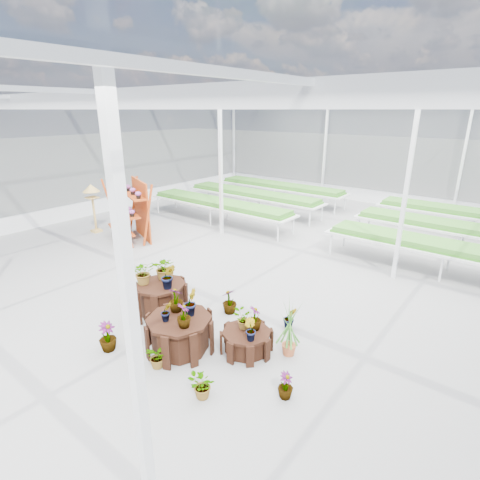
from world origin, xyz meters
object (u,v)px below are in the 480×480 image
Objects in this scene: shelf_rack at (129,211)px; plinth_low at (246,341)px; bird_table at (94,208)px; plinth_tall at (162,299)px; plinth_mid at (180,333)px.

plinth_low is at bearing 2.03° from shelf_rack.
plinth_tall is at bearing -28.34° from bird_table.
shelf_rack reaches higher than plinth_low.
plinth_tall is 1.34m from plinth_mid.
plinth_low is 8.89m from bird_table.
shelf_rack is at bearing 1.41° from bird_table.
plinth_mid reaches higher than plinth_low.
plinth_tall is at bearing -7.09° from shelf_rack.
bird_table reaches higher than plinth_mid.
plinth_low is 0.53× the size of bird_table.
shelf_rack is at bearing 150.69° from plinth_tall.
bird_table is (-8.57, 2.26, 0.66)m from plinth_low.
plinth_mid is at bearing -6.54° from shelf_rack.
bird_table is (-7.57, 2.96, 0.55)m from plinth_mid.
plinth_tall is 1.16× the size of plinth_low.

